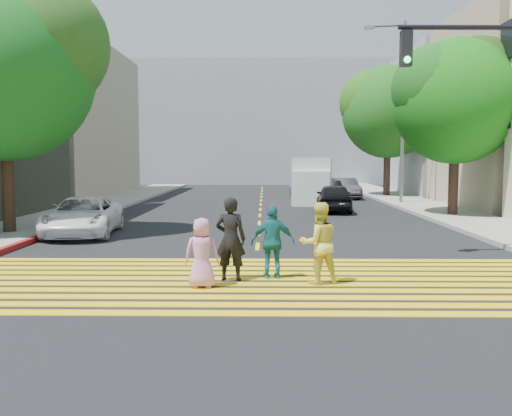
{
  "coord_description": "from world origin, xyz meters",
  "views": [
    {
      "loc": [
        0.2,
        -10.5,
        2.6
      ],
      "look_at": [
        0.0,
        3.0,
        1.4
      ],
      "focal_mm": 40.0,
      "sensor_mm": 36.0,
      "label": 1
    }
  ],
  "objects_px": {
    "tree_left": "(6,61)",
    "pedestrian_child": "(202,253)",
    "silver_car": "(304,184)",
    "tree_right_far": "(389,107)",
    "pedestrian_woman": "(319,243)",
    "pedestrian_extra": "(273,242)",
    "dark_car_parked": "(345,188)",
    "white_van": "(313,181)",
    "tree_right_near": "(457,95)",
    "white_sedan": "(83,216)",
    "dark_car_near": "(334,198)",
    "pedestrian_man": "(231,239)"
  },
  "relations": [
    {
      "from": "tree_right_near",
      "to": "silver_car",
      "type": "relative_size",
      "value": 1.64
    },
    {
      "from": "tree_left",
      "to": "pedestrian_extra",
      "type": "relative_size",
      "value": 5.34
    },
    {
      "from": "tree_right_far",
      "to": "pedestrian_woman",
      "type": "height_order",
      "value": "tree_right_far"
    },
    {
      "from": "pedestrian_man",
      "to": "pedestrian_extra",
      "type": "relative_size",
      "value": 1.12
    },
    {
      "from": "pedestrian_man",
      "to": "tree_left",
      "type": "bearing_deg",
      "value": -32.44
    },
    {
      "from": "dark_car_near",
      "to": "pedestrian_extra",
      "type": "bearing_deg",
      "value": 82.45
    },
    {
      "from": "silver_car",
      "to": "tree_right_far",
      "type": "bearing_deg",
      "value": 149.72
    },
    {
      "from": "tree_right_near",
      "to": "white_sedan",
      "type": "height_order",
      "value": "tree_right_near"
    },
    {
      "from": "tree_left",
      "to": "dark_car_near",
      "type": "bearing_deg",
      "value": 36.19
    },
    {
      "from": "pedestrian_extra",
      "to": "white_van",
      "type": "bearing_deg",
      "value": -101.02
    },
    {
      "from": "tree_left",
      "to": "tree_right_far",
      "type": "relative_size",
      "value": 0.97
    },
    {
      "from": "tree_right_near",
      "to": "white_sedan",
      "type": "bearing_deg",
      "value": -157.33
    },
    {
      "from": "silver_car",
      "to": "dark_car_parked",
      "type": "distance_m",
      "value": 5.58
    },
    {
      "from": "pedestrian_man",
      "to": "dark_car_near",
      "type": "distance_m",
      "value": 15.95
    },
    {
      "from": "tree_left",
      "to": "pedestrian_child",
      "type": "height_order",
      "value": "tree_left"
    },
    {
      "from": "tree_left",
      "to": "pedestrian_child",
      "type": "relative_size",
      "value": 6.0
    },
    {
      "from": "tree_right_near",
      "to": "pedestrian_extra",
      "type": "height_order",
      "value": "tree_right_near"
    },
    {
      "from": "silver_car",
      "to": "white_van",
      "type": "bearing_deg",
      "value": 94.29
    },
    {
      "from": "pedestrian_extra",
      "to": "dark_car_parked",
      "type": "distance_m",
      "value": 24.68
    },
    {
      "from": "white_sedan",
      "to": "silver_car",
      "type": "xyz_separation_m",
      "value": [
        8.97,
        22.46,
        0.05
      ]
    },
    {
      "from": "tree_left",
      "to": "white_van",
      "type": "xyz_separation_m",
      "value": [
        11.19,
        13.98,
        -4.48
      ]
    },
    {
      "from": "white_van",
      "to": "dark_car_near",
      "type": "bearing_deg",
      "value": -76.72
    },
    {
      "from": "pedestrian_child",
      "to": "white_sedan",
      "type": "bearing_deg",
      "value": -59.84
    },
    {
      "from": "tree_right_near",
      "to": "white_van",
      "type": "height_order",
      "value": "tree_right_near"
    },
    {
      "from": "tree_right_near",
      "to": "dark_car_near",
      "type": "xyz_separation_m",
      "value": [
        -4.95,
        2.4,
        -4.6
      ]
    },
    {
      "from": "pedestrian_child",
      "to": "pedestrian_extra",
      "type": "height_order",
      "value": "pedestrian_extra"
    },
    {
      "from": "silver_car",
      "to": "pedestrian_child",
      "type": "bearing_deg",
      "value": 87.13
    },
    {
      "from": "white_sedan",
      "to": "dark_car_parked",
      "type": "distance_m",
      "value": 20.66
    },
    {
      "from": "pedestrian_woman",
      "to": "silver_car",
      "type": "distance_m",
      "value": 29.84
    },
    {
      "from": "pedestrian_man",
      "to": "dark_car_parked",
      "type": "distance_m",
      "value": 25.06
    },
    {
      "from": "pedestrian_man",
      "to": "white_van",
      "type": "distance_m",
      "value": 21.1
    },
    {
      "from": "tree_left",
      "to": "tree_right_far",
      "type": "distance_m",
      "value": 25.15
    },
    {
      "from": "pedestrian_extra",
      "to": "dark_car_parked",
      "type": "height_order",
      "value": "pedestrian_extra"
    },
    {
      "from": "tree_left",
      "to": "white_sedan",
      "type": "distance_m",
      "value": 5.57
    },
    {
      "from": "dark_car_parked",
      "to": "white_van",
      "type": "distance_m",
      "value": 4.3
    },
    {
      "from": "dark_car_near",
      "to": "tree_right_far",
      "type": "bearing_deg",
      "value": -110.76
    },
    {
      "from": "pedestrian_man",
      "to": "white_van",
      "type": "relative_size",
      "value": 0.31
    },
    {
      "from": "tree_right_near",
      "to": "tree_right_far",
      "type": "relative_size",
      "value": 0.9
    },
    {
      "from": "pedestrian_child",
      "to": "dark_car_parked",
      "type": "relative_size",
      "value": 0.36
    },
    {
      "from": "tree_left",
      "to": "dark_car_near",
      "type": "height_order",
      "value": "tree_left"
    },
    {
      "from": "tree_right_near",
      "to": "pedestrian_woman",
      "type": "bearing_deg",
      "value": -118.3
    },
    {
      "from": "pedestrian_woman",
      "to": "dark_car_parked",
      "type": "distance_m",
      "value": 25.0
    },
    {
      "from": "pedestrian_woman",
      "to": "dark_car_parked",
      "type": "height_order",
      "value": "pedestrian_woman"
    },
    {
      "from": "pedestrian_woman",
      "to": "pedestrian_extra",
      "type": "relative_size",
      "value": 1.06
    },
    {
      "from": "pedestrian_child",
      "to": "white_sedan",
      "type": "height_order",
      "value": "pedestrian_child"
    },
    {
      "from": "tree_right_far",
      "to": "pedestrian_woman",
      "type": "bearing_deg",
      "value": -105.1
    },
    {
      "from": "pedestrian_extra",
      "to": "white_sedan",
      "type": "bearing_deg",
      "value": -51.27
    },
    {
      "from": "silver_car",
      "to": "dark_car_parked",
      "type": "bearing_deg",
      "value": 118.69
    },
    {
      "from": "tree_left",
      "to": "pedestrian_child",
      "type": "bearing_deg",
      "value": -46.45
    },
    {
      "from": "pedestrian_woman",
      "to": "silver_car",
      "type": "xyz_separation_m",
      "value": [
        1.76,
        29.79,
        -0.15
      ]
    }
  ]
}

